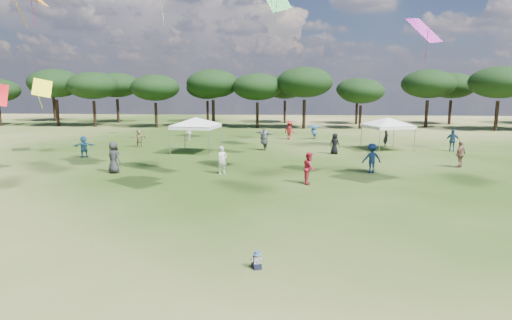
{
  "coord_description": "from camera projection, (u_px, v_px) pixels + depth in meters",
  "views": [
    {
      "loc": [
        1.12,
        -9.28,
        5.16
      ],
      "look_at": [
        0.02,
        6.0,
        2.52
      ],
      "focal_mm": 30.0,
      "sensor_mm": 36.0,
      "label": 1
    }
  ],
  "objects": [
    {
      "name": "tent_right",
      "position": [
        388.0,
        119.0,
        34.83
      ],
      "size": [
        6.27,
        6.27,
        2.97
      ],
      "rotation": [
        0.0,
        0.0,
        0.31
      ],
      "color": "gray",
      "rests_on": "ground"
    },
    {
      "name": "festival_crowd",
      "position": [
        271.0,
        142.0,
        33.77
      ],
      "size": [
        29.58,
        21.3,
        1.9
      ],
      "color": "navy",
      "rests_on": "ground"
    },
    {
      "name": "toddler",
      "position": [
        257.0,
        261.0,
        12.25
      ],
      "size": [
        0.39,
        0.42,
        0.52
      ],
      "rotation": [
        0.0,
        0.0,
        0.32
      ],
      "color": "black",
      "rests_on": "ground"
    },
    {
      "name": "tent_left",
      "position": [
        196.0,
        119.0,
        33.11
      ],
      "size": [
        6.51,
        6.51,
        3.12
      ],
      "rotation": [
        0.0,
        0.0,
        -0.13
      ],
      "color": "gray",
      "rests_on": "ground"
    },
    {
      "name": "tree_line",
      "position": [
        297.0,
        85.0,
        55.59
      ],
      "size": [
        108.78,
        17.63,
        7.77
      ],
      "color": "black",
      "rests_on": "ground"
    },
    {
      "name": "ground",
      "position": [
        237.0,
        308.0,
        10.08
      ],
      "size": [
        140.0,
        140.0,
        0.0
      ],
      "primitive_type": "plane",
      "color": "#2F4A16",
      "rests_on": "ground"
    }
  ]
}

